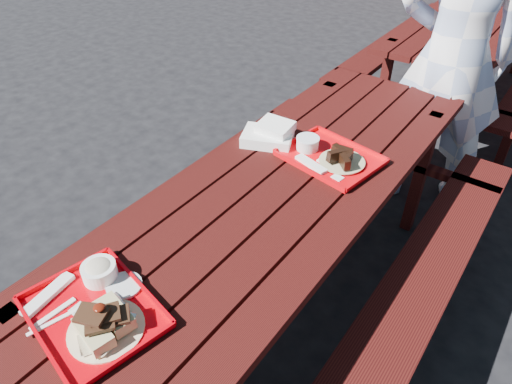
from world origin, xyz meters
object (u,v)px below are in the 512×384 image
person (453,58)px  far_tray (328,155)px  picnic_table_far (470,37)px  near_tray (98,305)px  picnic_table_near (277,223)px

person → far_tray: bearing=57.9°
picnic_table_far → near_tray: near_tray is taller
picnic_table_far → person: bearing=-81.2°
picnic_table_near → person: bearing=80.4°
person → picnic_table_near: bearing=57.2°
picnic_table_near → near_tray: bearing=-96.2°
picnic_table_near → picnic_table_far: 2.80m
near_tray → far_tray: bearing=82.3°
far_tray → person: size_ratio=0.24×
far_tray → person: 1.07m
picnic_table_far → far_tray: far_tray is taller
picnic_table_near → picnic_table_far: bearing=90.0°
near_tray → far_tray: (0.15, 1.09, -0.01)m
far_tray → near_tray: bearing=-97.7°
picnic_table_far → near_tray: bearing=-91.4°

